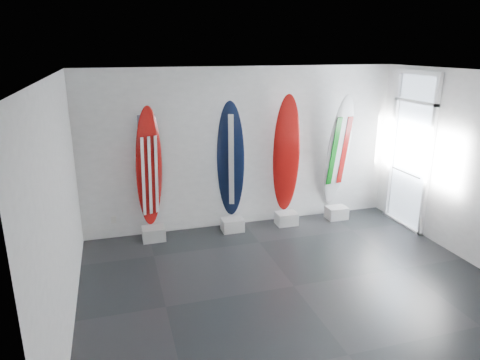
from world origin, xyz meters
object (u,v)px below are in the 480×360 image
object	(u,v)px
surfboard_navy	(231,161)
surfboard_italy	(338,151)
surfboard_usa	(149,168)
surfboard_swiss	(286,155)

from	to	relation	value
surfboard_navy	surfboard_italy	distance (m)	2.19
surfboard_italy	surfboard_usa	bearing A→B (deg)	172.21
surfboard_swiss	surfboard_italy	size ratio (longest dim) A/B	1.00
surfboard_navy	surfboard_swiss	world-z (taller)	surfboard_swiss
surfboard_usa	surfboard_italy	distance (m)	3.65
surfboard_navy	surfboard_swiss	bearing A→B (deg)	17.67
surfboard_swiss	surfboard_italy	distance (m)	1.09
surfboard_navy	surfboard_italy	size ratio (longest dim) A/B	0.97
surfboard_navy	surfboard_italy	world-z (taller)	surfboard_italy
surfboard_usa	surfboard_navy	size ratio (longest dim) A/B	0.98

